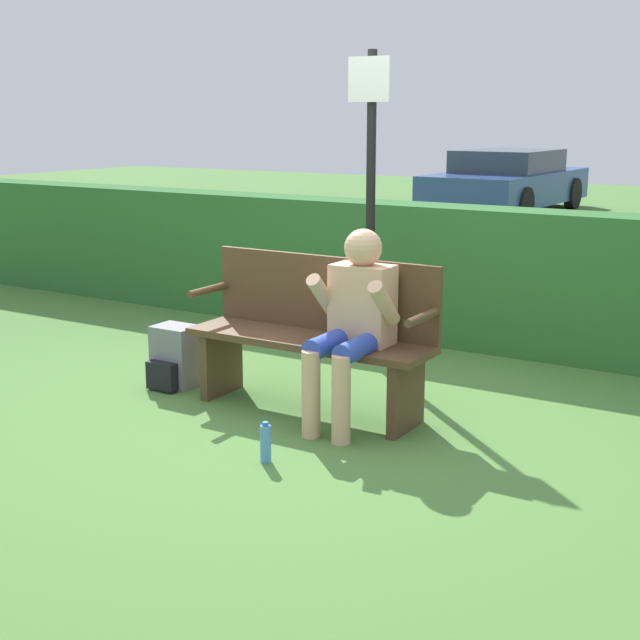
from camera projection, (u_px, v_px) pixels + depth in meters
ground_plane at (308, 411)px, 5.70m from camera, size 40.00×40.00×0.00m
hedge_back at (444, 274)px, 7.32m from camera, size 12.00×0.44×1.13m
park_bench at (314, 333)px, 5.64m from camera, size 1.62×0.44×0.98m
person_seated at (354, 317)px, 5.31m from camera, size 0.50×0.60×1.19m
backpack at (175, 358)px, 6.18m from camera, size 0.30×0.31×0.43m
water_bottle at (266, 443)px, 4.84m from camera, size 0.06×0.06×0.23m
signpost at (370, 187)px, 6.58m from camera, size 0.33×0.09×2.31m
parked_car at (507, 182)px, 17.02m from camera, size 2.01×4.40×1.19m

